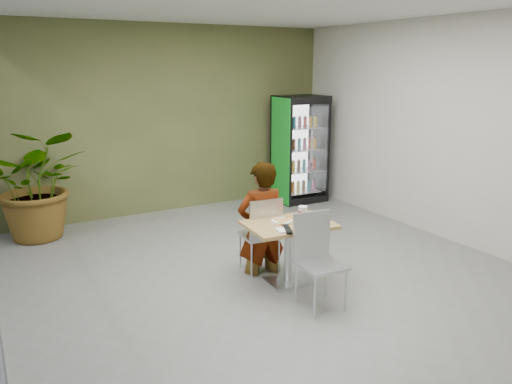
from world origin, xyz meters
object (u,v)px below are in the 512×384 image
chair_far (263,229)px  soda_cup (303,214)px  seated_woman (261,229)px  chair_near (316,252)px  beverage_fridge (300,149)px  dining_table (289,241)px  cafeteria_tray (302,229)px  potted_plant (38,184)px

chair_far → soda_cup: 0.59m
seated_woman → chair_near: bearing=99.6°
beverage_fridge → chair_near: bearing=-119.8°
dining_table → cafeteria_tray: bearing=-90.5°
dining_table → seated_woman: (-0.10, 0.47, 0.02)m
seated_woman → cafeteria_tray: size_ratio=4.23×
chair_near → beverage_fridge: (2.26, 3.63, 0.40)m
seated_woman → soda_cup: (0.27, -0.50, 0.29)m
chair_far → potted_plant: potted_plant is taller
soda_cup → beverage_fridge: bearing=56.1°
cafeteria_tray → seated_woman: bearing=97.3°
chair_far → potted_plant: 3.55m
potted_plant → cafeteria_tray: bearing=-56.3°
beverage_fridge → cafeteria_tray: bearing=-121.8°
dining_table → chair_near: 0.57m
dining_table → potted_plant: potted_plant is taller
seated_woman → soda_cup: bearing=123.8°
dining_table → chair_far: 0.44m
beverage_fridge → potted_plant: beverage_fridge is taller
beverage_fridge → potted_plant: size_ratio=1.20×
seated_woman → beverage_fridge: beverage_fridge is taller
soda_cup → dining_table: bearing=172.2°
dining_table → soda_cup: 0.35m
chair_far → beverage_fridge: size_ratio=0.49×
chair_far → cafeteria_tray: 0.72m
seated_woman → soda_cup: 0.63m
chair_far → chair_near: 0.99m
potted_plant → soda_cup: bearing=-52.3°
dining_table → chair_near: (-0.02, -0.57, 0.06)m
soda_cup → beverage_fridge: 3.72m
potted_plant → chair_far: bearing=-51.5°
beverage_fridge → potted_plant: bearing=-179.4°
dining_table → seated_woman: seated_woman is taller
chair_far → cafeteria_tray: (0.10, -0.69, 0.19)m
soda_cup → beverage_fridge: size_ratio=0.09×
soda_cup → beverage_fridge: (2.07, 3.08, 0.15)m
chair_near → seated_woman: seated_woman is taller
soda_cup → seated_woman: bearing=118.3°
chair_near → cafeteria_tray: chair_near is taller
soda_cup → cafeteria_tray: 0.31m
chair_far → cafeteria_tray: size_ratio=2.40×
chair_near → soda_cup: 0.63m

